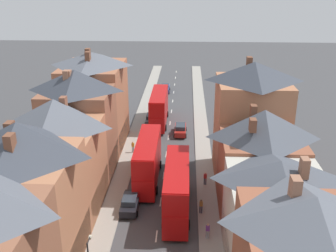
{
  "coord_description": "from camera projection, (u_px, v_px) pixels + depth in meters",
  "views": [
    {
      "loc": [
        2.58,
        -12.79,
        23.41
      ],
      "look_at": [
        -0.11,
        43.17,
        1.39
      ],
      "focal_mm": 42.0,
      "sensor_mm": 36.0,
      "label": 1
    }
  ],
  "objects": [
    {
      "name": "pedestrian_mid_right",
      "position": [
        201.0,
        205.0,
        40.35
      ],
      "size": [
        0.36,
        0.22,
        1.61
      ],
      "color": "#3D4256",
      "rests_on": "pavement_right"
    },
    {
      "name": "car_near_blue",
      "position": [
        180.0,
        129.0,
        60.38
      ],
      "size": [
        1.9,
        4.49,
        1.68
      ],
      "color": "maroon",
      "rests_on": "ground"
    },
    {
      "name": "double_decker_bus_mid_street",
      "position": [
        148.0,
        160.0,
        46.21
      ],
      "size": [
        2.74,
        10.8,
        5.3
      ],
      "color": "#B70F0F",
      "rests_on": "ground"
    },
    {
      "name": "pedestrian_far_left",
      "position": [
        205.0,
        178.0,
        45.8
      ],
      "size": [
        0.36,
        0.22,
        1.61
      ],
      "color": "#3D4256",
      "rests_on": "pavement_right"
    },
    {
      "name": "car_parked_left_a",
      "position": [
        130.0,
        203.0,
        41.24
      ],
      "size": [
        1.9,
        4.35,
        1.65
      ],
      "color": "black",
      "rests_on": "ground"
    },
    {
      "name": "double_decker_bus_lead",
      "position": [
        159.0,
        108.0,
        63.94
      ],
      "size": [
        2.74,
        10.8,
        5.3
      ],
      "color": "#B70F0F",
      "rests_on": "ground"
    },
    {
      "name": "pedestrian_far_right",
      "position": [
        133.0,
        146.0,
        54.03
      ],
      "size": [
        0.36,
        0.22,
        1.61
      ],
      "color": "gray",
      "rests_on": "pavement_left"
    },
    {
      "name": "pedestrian_mid_left",
      "position": [
        208.0,
        230.0,
        36.5
      ],
      "size": [
        0.36,
        0.22,
        1.61
      ],
      "color": "gray",
      "rests_on": "pavement_right"
    },
    {
      "name": "car_mid_black",
      "position": [
        179.0,
        163.0,
        49.86
      ],
      "size": [
        1.9,
        4.07,
        1.62
      ],
      "color": "#4C515B",
      "rests_on": "ground"
    },
    {
      "name": "double_decker_bus_far_approaching",
      "position": [
        177.0,
        188.0,
        40.16
      ],
      "size": [
        2.74,
        10.8,
        5.3
      ],
      "color": "#B70F0F",
      "rests_on": "ground"
    },
    {
      "name": "pavement_right",
      "position": [
        203.0,
        149.0,
        55.64
      ],
      "size": [
        2.2,
        104.0,
        0.14
      ],
      "primitive_type": "cube",
      "color": "gray",
      "rests_on": "ground"
    },
    {
      "name": "terrace_row_left",
      "position": [
        35.0,
        187.0,
        33.48
      ],
      "size": [
        8.0,
        57.39,
        13.88
      ],
      "color": "silver",
      "rests_on": "ground"
    },
    {
      "name": "pavement_left",
      "position": [
        131.0,
        147.0,
        56.09
      ],
      "size": [
        2.2,
        104.0,
        0.14
      ],
      "primitive_type": "cube",
      "color": "gray",
      "rests_on": "ground"
    },
    {
      "name": "car_parked_right_a",
      "position": [
        151.0,
        119.0,
        64.81
      ],
      "size": [
        1.9,
        4.15,
        1.62
      ],
      "color": "#4C515B",
      "rests_on": "ground"
    },
    {
      "name": "terrace_row_right",
      "position": [
        288.0,
        231.0,
        28.47
      ],
      "size": [
        8.0,
        47.73,
        14.42
      ],
      "color": "#A36042",
      "rests_on": "ground"
    },
    {
      "name": "car_parked_left_b",
      "position": [
        165.0,
        88.0,
        81.79
      ],
      "size": [
        1.9,
        4.47,
        1.7
      ],
      "color": "navy",
      "rests_on": "ground"
    },
    {
      "name": "centre_line_dashes",
      "position": [
        166.0,
        154.0,
        54.03
      ],
      "size": [
        0.14,
        97.8,
        0.01
      ],
      "color": "silver",
      "rests_on": "ground"
    }
  ]
}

